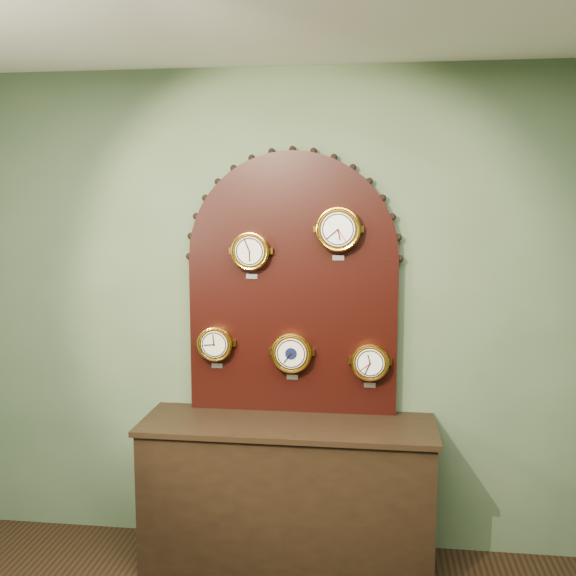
# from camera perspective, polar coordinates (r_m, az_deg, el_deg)

# --- Properties ---
(wall_back) EXTENTS (4.00, 0.00, 4.00)m
(wall_back) POSITION_cam_1_polar(r_m,az_deg,el_deg) (3.89, 0.47, -2.15)
(wall_back) COLOR #4B6142
(wall_back) RESTS_ON ground
(shop_counter) EXTENTS (1.60, 0.50, 0.80)m
(shop_counter) POSITION_cam_1_polar(r_m,az_deg,el_deg) (3.93, -0.04, -17.35)
(shop_counter) COLOR black
(shop_counter) RESTS_ON ground_plane
(display_board) EXTENTS (1.26, 0.06, 1.53)m
(display_board) POSITION_cam_1_polar(r_m,az_deg,el_deg) (3.81, 0.39, 1.08)
(display_board) COLOR black
(display_board) RESTS_ON shop_counter
(roman_clock) EXTENTS (0.22, 0.08, 0.27)m
(roman_clock) POSITION_cam_1_polar(r_m,az_deg,el_deg) (3.77, -3.23, 3.18)
(roman_clock) COLOR gold
(roman_clock) RESTS_ON display_board
(arabic_clock) EXTENTS (0.25, 0.08, 0.30)m
(arabic_clock) POSITION_cam_1_polar(r_m,az_deg,el_deg) (3.70, 4.32, 5.04)
(arabic_clock) COLOR gold
(arabic_clock) RESTS_ON display_board
(hygrometer) EXTENTS (0.21, 0.08, 0.26)m
(hygrometer) POSITION_cam_1_polar(r_m,az_deg,el_deg) (3.89, -6.23, -4.74)
(hygrometer) COLOR gold
(hygrometer) RESTS_ON display_board
(barometer) EXTENTS (0.23, 0.08, 0.28)m
(barometer) POSITION_cam_1_polar(r_m,az_deg,el_deg) (3.82, 0.32, -5.54)
(barometer) COLOR gold
(barometer) RESTS_ON display_board
(tide_clock) EXTENTS (0.21, 0.08, 0.27)m
(tide_clock) POSITION_cam_1_polar(r_m,az_deg,el_deg) (3.80, 7.04, -6.30)
(tide_clock) COLOR gold
(tide_clock) RESTS_ON display_board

